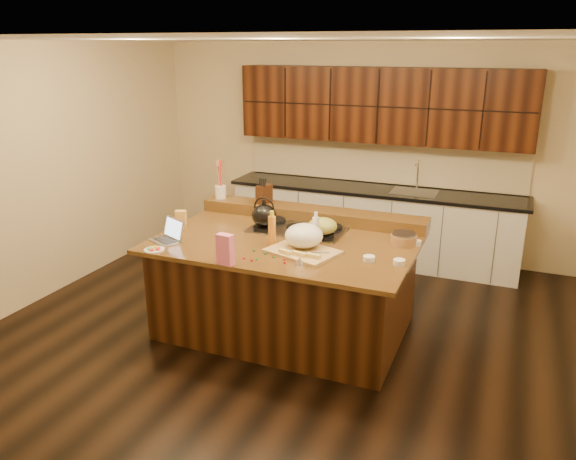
% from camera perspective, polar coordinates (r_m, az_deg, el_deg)
% --- Properties ---
extents(room, '(5.52, 5.02, 2.72)m').
position_cam_1_polar(room, '(5.12, -0.21, 3.56)').
color(room, black).
rests_on(room, ground).
extents(island, '(2.40, 1.60, 0.92)m').
position_cam_1_polar(island, '(5.41, -0.20, -5.55)').
color(island, black).
rests_on(island, ground).
extents(back_ledge, '(2.40, 0.30, 0.12)m').
position_cam_1_polar(back_ledge, '(5.85, 2.41, 1.67)').
color(back_ledge, black).
rests_on(back_ledge, island).
extents(cooktop, '(0.92, 0.52, 0.05)m').
position_cam_1_polar(cooktop, '(5.50, 0.99, 0.12)').
color(cooktop, gray).
rests_on(cooktop, island).
extents(back_counter, '(3.70, 0.66, 2.40)m').
position_cam_1_polar(back_counter, '(7.18, 8.86, 4.64)').
color(back_counter, silver).
rests_on(back_counter, ground).
extents(kettle, '(0.28, 0.28, 0.22)m').
position_cam_1_polar(kettle, '(5.46, -2.44, 1.49)').
color(kettle, black).
rests_on(kettle, cooktop).
extents(green_bowl, '(0.29, 0.29, 0.15)m').
position_cam_1_polar(green_bowl, '(5.26, 3.52, 0.42)').
color(green_bowl, olive).
rests_on(green_bowl, cooktop).
extents(laptop, '(0.36, 0.33, 0.20)m').
position_cam_1_polar(laptop, '(5.32, -11.99, -0.50)').
color(laptop, '#B7B7BC').
rests_on(laptop, island).
extents(oil_bottle, '(0.09, 0.09, 0.27)m').
position_cam_1_polar(oil_bottle, '(5.07, -1.63, -0.07)').
color(oil_bottle, orange).
rests_on(oil_bottle, island).
extents(vinegar_bottle, '(0.08, 0.08, 0.25)m').
position_cam_1_polar(vinegar_bottle, '(5.12, 2.83, -0.04)').
color(vinegar_bottle, silver).
rests_on(vinegar_bottle, island).
extents(wooden_tray, '(0.69, 0.58, 0.24)m').
position_cam_1_polar(wooden_tray, '(4.94, 1.60, -0.94)').
color(wooden_tray, tan).
rests_on(wooden_tray, island).
extents(ramekin_a, '(0.13, 0.13, 0.04)m').
position_cam_1_polar(ramekin_a, '(4.77, 8.23, -2.89)').
color(ramekin_a, white).
rests_on(ramekin_a, island).
extents(ramekin_b, '(0.12, 0.12, 0.04)m').
position_cam_1_polar(ramekin_b, '(4.74, 11.23, -3.22)').
color(ramekin_b, white).
rests_on(ramekin_b, island).
extents(ramekin_c, '(0.13, 0.13, 0.04)m').
position_cam_1_polar(ramekin_c, '(5.23, 12.85, -1.27)').
color(ramekin_c, white).
rests_on(ramekin_c, island).
extents(strainer_bowl, '(0.29, 0.29, 0.09)m').
position_cam_1_polar(strainer_bowl, '(5.22, 11.68, -0.97)').
color(strainer_bowl, '#996B3F').
rests_on(strainer_bowl, island).
extents(kitchen_timer, '(0.10, 0.10, 0.07)m').
position_cam_1_polar(kitchen_timer, '(4.64, 1.19, -3.18)').
color(kitchen_timer, silver).
rests_on(kitchen_timer, island).
extents(pink_bag, '(0.15, 0.09, 0.26)m').
position_cam_1_polar(pink_bag, '(4.65, -6.40, -1.98)').
color(pink_bag, pink).
rests_on(pink_bag, island).
extents(candy_plate, '(0.23, 0.23, 0.01)m').
position_cam_1_polar(candy_plate, '(5.11, -13.43, -1.97)').
color(candy_plate, white).
rests_on(candy_plate, island).
extents(package_box, '(0.13, 0.11, 0.15)m').
position_cam_1_polar(package_box, '(5.75, -10.82, 1.21)').
color(package_box, '#E8B252').
rests_on(package_box, island).
extents(utensil_crock, '(0.14, 0.14, 0.14)m').
position_cam_1_polar(utensil_crock, '(6.24, -6.86, 3.86)').
color(utensil_crock, white).
rests_on(utensil_crock, back_ledge).
extents(knife_block, '(0.14, 0.18, 0.20)m').
position_cam_1_polar(knife_block, '(6.00, -2.42, 3.67)').
color(knife_block, black).
rests_on(knife_block, back_ledge).
extents(gumdrop_0, '(0.02, 0.02, 0.02)m').
position_cam_1_polar(gumdrop_0, '(4.74, -3.71, -3.09)').
color(gumdrop_0, red).
rests_on(gumdrop_0, island).
extents(gumdrop_1, '(0.02, 0.02, 0.02)m').
position_cam_1_polar(gumdrop_1, '(4.96, -3.49, -2.07)').
color(gumdrop_1, '#198C26').
rests_on(gumdrop_1, island).
extents(gumdrop_2, '(0.02, 0.02, 0.02)m').
position_cam_1_polar(gumdrop_2, '(4.78, -4.50, -2.89)').
color(gumdrop_2, red).
rests_on(gumdrop_2, island).
extents(gumdrop_3, '(0.02, 0.02, 0.02)m').
position_cam_1_polar(gumdrop_3, '(4.83, -1.58, -2.60)').
color(gumdrop_3, '#198C26').
rests_on(gumdrop_3, island).
extents(gumdrop_4, '(0.02, 0.02, 0.02)m').
position_cam_1_polar(gumdrop_4, '(4.83, 0.01, -2.58)').
color(gumdrop_4, red).
rests_on(gumdrop_4, island).
extents(gumdrop_5, '(0.02, 0.02, 0.02)m').
position_cam_1_polar(gumdrop_5, '(4.76, -3.20, -2.95)').
color(gumdrop_5, '#198C26').
rests_on(gumdrop_5, island).
extents(gumdrop_6, '(0.02, 0.02, 0.02)m').
position_cam_1_polar(gumdrop_6, '(4.87, -0.73, -2.42)').
color(gumdrop_6, red).
rests_on(gumdrop_6, island).
extents(gumdrop_7, '(0.02, 0.02, 0.02)m').
position_cam_1_polar(gumdrop_7, '(4.80, -1.45, -2.76)').
color(gumdrop_7, '#198C26').
rests_on(gumdrop_7, island).
extents(gumdrop_8, '(0.02, 0.02, 0.02)m').
position_cam_1_polar(gumdrop_8, '(4.74, -0.35, -3.04)').
color(gumdrop_8, red).
rests_on(gumdrop_8, island).
extents(gumdrop_9, '(0.02, 0.02, 0.02)m').
position_cam_1_polar(gumdrop_9, '(4.88, -1.62, -2.39)').
color(gumdrop_9, '#198C26').
rests_on(gumdrop_9, island).
extents(gumdrop_10, '(0.02, 0.02, 0.02)m').
position_cam_1_polar(gumdrop_10, '(4.68, -0.33, -3.33)').
color(gumdrop_10, red).
rests_on(gumdrop_10, island).
extents(gumdrop_11, '(0.02, 0.02, 0.02)m').
position_cam_1_polar(gumdrop_11, '(4.88, -2.37, -2.38)').
color(gumdrop_11, '#198C26').
rests_on(gumdrop_11, island).
extents(gumdrop_12, '(0.02, 0.02, 0.02)m').
position_cam_1_polar(gumdrop_12, '(4.83, -1.54, -2.61)').
color(gumdrop_12, red).
rests_on(gumdrop_12, island).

